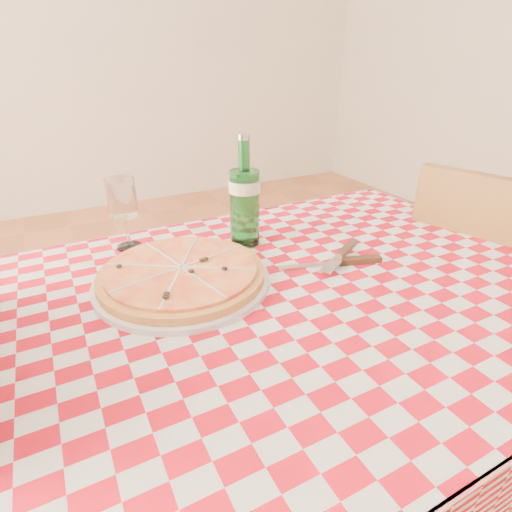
{
  "coord_description": "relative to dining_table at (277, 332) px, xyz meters",
  "views": [
    {
      "loc": [
        -0.36,
        -0.59,
        1.19
      ],
      "look_at": [
        -0.02,
        0.06,
        0.82
      ],
      "focal_mm": 28.0,
      "sensor_mm": 36.0,
      "label": 1
    }
  ],
  "objects": [
    {
      "name": "cutlery",
      "position": [
        0.18,
        0.04,
        0.11
      ],
      "size": [
        0.29,
        0.26,
        0.03
      ],
      "primitive_type": null,
      "rotation": [
        0.0,
        0.0,
        0.17
      ],
      "color": "silver",
      "rests_on": "tablecloth"
    },
    {
      "name": "tablecloth",
      "position": [
        0.0,
        0.0,
        0.09
      ],
      "size": [
        1.3,
        0.9,
        0.01
      ],
      "primitive_type": "cube",
      "color": "#9D0916",
      "rests_on": "dining_table"
    },
    {
      "name": "dining_table",
      "position": [
        0.0,
        0.0,
        0.0
      ],
      "size": [
        1.2,
        0.8,
        0.75
      ],
      "color": "brown",
      "rests_on": "ground"
    },
    {
      "name": "chair_near",
      "position": [
        0.72,
        0.0,
        -0.13
      ],
      "size": [
        0.51,
        0.51,
        0.92
      ],
      "rotation": [
        0.0,
        0.0,
        0.29
      ],
      "color": "brown",
      "rests_on": "ground"
    },
    {
      "name": "water_bottle",
      "position": [
        0.04,
        0.24,
        0.23
      ],
      "size": [
        0.08,
        0.08,
        0.27
      ],
      "primitive_type": null,
      "rotation": [
        0.0,
        0.0,
        -0.06
      ],
      "color": "#196725",
      "rests_on": "tablecloth"
    },
    {
      "name": "pizza_plate",
      "position": [
        -0.16,
        0.13,
        0.12
      ],
      "size": [
        0.44,
        0.44,
        0.05
      ],
      "primitive_type": null,
      "rotation": [
        0.0,
        0.0,
        0.23
      ],
      "color": "gold",
      "rests_on": "tablecloth"
    },
    {
      "name": "wine_glass",
      "position": [
        -0.22,
        0.36,
        0.19
      ],
      "size": [
        0.08,
        0.08,
        0.17
      ],
      "primitive_type": null,
      "rotation": [
        0.0,
        0.0,
        0.16
      ],
      "color": "white",
      "rests_on": "tablecloth"
    }
  ]
}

